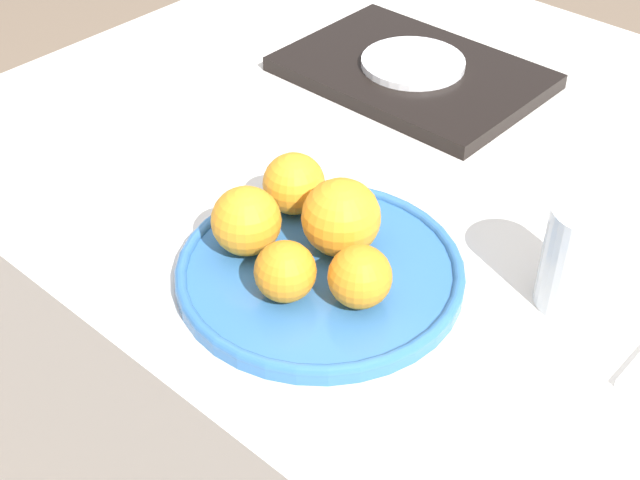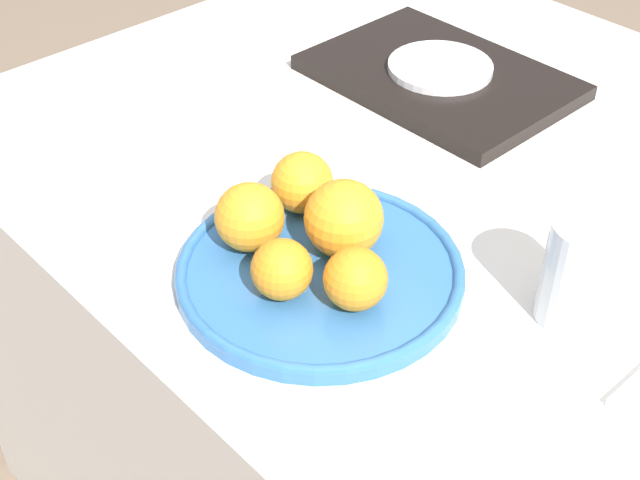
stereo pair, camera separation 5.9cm
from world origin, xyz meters
name	(u,v)px [view 2 (the right image)]	position (x,y,z in m)	size (l,w,h in m)	color
table	(451,384)	(0.00, 0.00, 0.37)	(1.21, 0.93, 0.74)	silver
fruit_platter	(320,271)	(0.01, -0.27, 0.75)	(0.29, 0.29, 0.02)	#336BAD
orange_0	(250,217)	(-0.06, -0.29, 0.79)	(0.07, 0.07, 0.07)	orange
orange_1	(355,279)	(0.07, -0.28, 0.78)	(0.06, 0.06, 0.06)	orange
orange_2	(302,183)	(-0.08, -0.21, 0.78)	(0.07, 0.07, 0.07)	orange
orange_3	(282,269)	(0.01, -0.32, 0.78)	(0.06, 0.06, 0.06)	orange
orange_4	(344,219)	(0.01, -0.23, 0.79)	(0.08, 0.08, 0.08)	orange
water_glass	(583,272)	(0.22, -0.13, 0.79)	(0.08, 0.08, 0.11)	silver
serving_tray	(439,77)	(-0.17, 0.13, 0.75)	(0.34, 0.24, 0.02)	black
side_plate	(440,67)	(-0.17, 0.13, 0.76)	(0.14, 0.14, 0.01)	white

